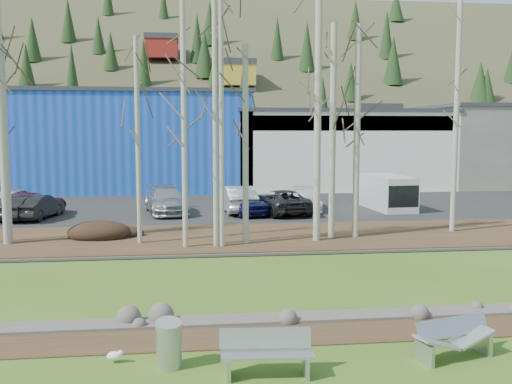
{
  "coord_description": "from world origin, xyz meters",
  "views": [
    {
      "loc": [
        -1.04,
        -11.31,
        4.97
      ],
      "look_at": [
        1.68,
        11.62,
        2.5
      ],
      "focal_mm": 40.0,
      "sensor_mm": 36.0,
      "label": 1
    }
  ],
  "objects": [
    {
      "name": "ground",
      "position": [
        0.0,
        0.0,
        0.0
      ],
      "size": [
        200.0,
        200.0,
        0.0
      ],
      "primitive_type": "plane",
      "color": "#375717",
      "rests_on": "ground"
    },
    {
      "name": "dirt_strip",
      "position": [
        0.0,
        2.1,
        0.01
      ],
      "size": [
        80.0,
        1.8,
        0.03
      ],
      "primitive_type": "cube",
      "color": "#382616",
      "rests_on": "ground"
    },
    {
      "name": "near_bank_rocks",
      "position": [
        0.0,
        3.1,
        0.0
      ],
      "size": [
        80.0,
        0.8,
        0.5
      ],
      "primitive_type": null,
      "color": "#47423D",
      "rests_on": "ground"
    },
    {
      "name": "river",
      "position": [
        0.0,
        7.2,
        0.0
      ],
      "size": [
        80.0,
        8.0,
        0.9
      ],
      "primitive_type": null,
      "color": "black",
      "rests_on": "ground"
    },
    {
      "name": "far_bank_rocks",
      "position": [
        0.0,
        11.3,
        0.0
      ],
      "size": [
        80.0,
        0.8,
        0.46
      ],
      "primitive_type": null,
      "color": "#47423D",
      "rests_on": "ground"
    },
    {
      "name": "far_bank",
      "position": [
        0.0,
        14.5,
        0.07
      ],
      "size": [
        80.0,
        7.0,
        0.15
      ],
      "primitive_type": "cube",
      "color": "#382616",
      "rests_on": "ground"
    },
    {
      "name": "parking_lot",
      "position": [
        0.0,
        25.0,
        0.07
      ],
      "size": [
        80.0,
        14.0,
        0.14
      ],
      "primitive_type": "cube",
      "color": "black",
      "rests_on": "ground"
    },
    {
      "name": "building_blue",
      "position": [
        -6.0,
        39.0,
        4.16
      ],
      "size": [
        20.4,
        12.24,
        8.3
      ],
      "color": "#1246A9",
      "rests_on": "ground"
    },
    {
      "name": "building_white",
      "position": [
        12.0,
        38.98,
        3.41
      ],
      "size": [
        18.36,
        12.24,
        6.8
      ],
      "color": "white",
      "rests_on": "ground"
    },
    {
      "name": "building_grey",
      "position": [
        28.0,
        39.0,
        3.66
      ],
      "size": [
        14.28,
        12.24,
        7.3
      ],
      "color": "#65635E",
      "rests_on": "ground"
    },
    {
      "name": "hillside",
      "position": [
        0.0,
        84.0,
        17.5
      ],
      "size": [
        160.0,
        72.0,
        35.0
      ],
      "primitive_type": null,
      "color": "#312F1E",
      "rests_on": "ground"
    },
    {
      "name": "bench_intact",
      "position": [
        0.5,
        -0.23,
        0.47
      ],
      "size": [
        1.92,
        0.7,
        0.94
      ],
      "rotation": [
        0.0,
        0.0,
        -0.07
      ],
      "color": "#A8AAAD",
      "rests_on": "ground"
    },
    {
      "name": "bench_damaged",
      "position": [
        4.72,
        0.23,
        0.42
      ],
      "size": [
        1.98,
        1.09,
        0.84
      ],
      "rotation": [
        0.0,
        0.0,
        0.27
      ],
      "color": "#A8AAAD",
      "rests_on": "ground"
    },
    {
      "name": "litter_bin",
      "position": [
        -1.49,
        0.41,
        0.46
      ],
      "size": [
        0.65,
        0.65,
        0.92
      ],
      "primitive_type": "cylinder",
      "rotation": [
        0.0,
        0.0,
        0.24
      ],
      "color": "#A8AAAD",
      "rests_on": "ground"
    },
    {
      "name": "seagull",
      "position": [
        -2.66,
        0.78,
        0.16
      ],
      "size": [
        0.4,
        0.19,
        0.29
      ],
      "rotation": [
        0.0,
        0.0,
        -0.33
      ],
      "color": "gold",
      "rests_on": "ground"
    },
    {
      "name": "dirt_mound",
      "position": [
        -5.1,
        14.95,
        0.43
      ],
      "size": [
        2.87,
        2.02,
        0.56
      ],
      "primitive_type": "ellipsoid",
      "color": "black",
      "rests_on": "far_bank"
    },
    {
      "name": "birch_0",
      "position": [
        -8.81,
        14.18,
        4.44
      ],
      "size": [
        0.28,
        0.28,
        8.58
      ],
      "color": "beige",
      "rests_on": "far_bank"
    },
    {
      "name": "birch_2",
      "position": [
        -8.82,
        13.92,
        5.23
      ],
      "size": [
        0.32,
        0.32,
        10.16
      ],
      "color": "beige",
      "rests_on": "far_bank"
    },
    {
      "name": "birch_3",
      "position": [
        -1.2,
        12.38,
        5.85
      ],
      "size": [
        0.22,
        0.22,
        11.39
      ],
      "color": "beige",
      "rests_on": "far_bank"
    },
    {
      "name": "birch_4",
      "position": [
        1.38,
        12.85,
        4.36
      ],
      "size": [
        0.26,
        0.26,
        8.43
      ],
      "color": "beige",
      "rests_on": "far_bank"
    },
    {
      "name": "birch_5",
      "position": [
        -3.17,
        13.47,
        4.55
      ],
      "size": [
        0.2,
        0.2,
        8.81
      ],
      "color": "beige",
      "rests_on": "far_bank"
    },
    {
      "name": "birch_6",
      "position": [
        0.08,
        12.37,
        5.41
      ],
      "size": [
        0.22,
        0.22,
        10.51
      ],
      "color": "beige",
      "rests_on": "far_bank"
    },
    {
      "name": "birch_7",
      "position": [
        4.57,
        13.15,
        5.91
      ],
      "size": [
        0.3,
        0.3,
        11.52
      ],
      "color": "beige",
      "rests_on": "far_bank"
    },
    {
      "name": "birch_8",
      "position": [
        5.4,
        13.76,
        4.92
      ],
      "size": [
        0.29,
        0.29,
        9.55
      ],
      "color": "beige",
      "rests_on": "far_bank"
    },
    {
      "name": "birch_9",
      "position": [
        11.63,
        14.65,
        5.99
      ],
      "size": [
        0.25,
        0.25,
        11.69
      ],
      "color": "beige",
      "rests_on": "far_bank"
    },
    {
      "name": "birch_10",
      "position": [
        6.52,
        13.76,
        4.92
      ],
      "size": [
        0.29,
        0.29,
        9.55
      ],
      "color": "beige",
      "rests_on": "far_bank"
    },
    {
      "name": "birch_11",
      "position": [
        0.33,
        12.37,
        5.41
      ],
      "size": [
        0.22,
        0.22,
        10.51
      ],
      "color": "beige",
      "rests_on": "far_bank"
    },
    {
      "name": "car_0",
      "position": [
        -11.15,
        23.08,
        0.93
      ],
      "size": [
        2.82,
        4.96,
        1.59
      ],
      "primitive_type": "imported",
      "rotation": [
        0.0,
        0.0,
        2.93
      ],
      "color": "silver",
      "rests_on": "parking_lot"
    },
    {
      "name": "car_1",
      "position": [
        -10.15,
        21.15,
        0.81
      ],
      "size": [
        2.16,
        4.27,
        1.34
      ],
      "primitive_type": "imported",
      "rotation": [
        0.0,
        0.0,
        2.95
      ],
      "color": "black",
      "rests_on": "parking_lot"
    },
    {
      "name": "car_2",
      "position": [
        -10.06,
        22.08,
        0.84
      ],
      "size": [
        3.96,
        5.52,
        1.4
      ],
      "primitive_type": "imported",
      "rotation": [
        0.0,
        0.0,
        2.78
      ],
      "color": "maroon",
      "rests_on": "parking_lot"
    },
    {
      "name": "car_3",
      "position": [
        -2.38,
        22.42,
        0.91
      ],
      "size": [
        3.06,
        5.57,
        1.53
      ],
      "primitive_type": "imported",
      "rotation": [
        0.0,
        0.0,
        0.18
      ],
      "color": "gray",
      "rests_on": "parking_lot"
    },
    {
      "name": "car_4",
      "position": [
        2.22,
        21.5,
        0.88
      ],
      "size": [
        2.72,
        4.66,
        1.49
      ],
      "primitive_type": "imported",
      "rotation": [
        0.0,
        0.0,
        0.23
      ],
      "color": "#121752",
      "rests_on": "parking_lot"
    },
    {
      "name": "car_5",
      "position": [
        1.86,
        22.38,
        0.94
      ],
      "size": [
        2.06,
        4.94,
        1.59
      ],
      "primitive_type": "imported",
      "rotation": [
        0.0,
        0.0,
        3.22
      ],
      "color": "#B3B3B5",
      "rests_on": "parking_lot"
    },
    {
      "name": "car_6",
      "position": [
        4.42,
        21.5,
        0.85
      ],
      "size": [
        2.97,
        5.34,
        1.41
      ],
      "primitive_type": "imported",
      "rotation": [
        0.0,
        0.0,
        3.27
      ],
      "color": "#272629",
      "rests_on": "parking_lot"
    },
    {
      "name": "car_7",
      "position": [
        6.04,
        22.77,
        0.8
      ],
      "size": [
        2.48,
        4.77,
        1.32
      ],
      "primitive_type": "imported",
      "rotation": [
        0.0,
        0.0,
        -0.14
      ],
      "color": "white",
      "rests_on": "parking_lot"
    },
    {
      "name": "car_8",
      "position": [
        -9.35,
        21.15,
        0.81
      ],
      "size": [
        2.16,
        4.27,
        1.34
      ],
      "primitive_type": "imported",
      "rotation": [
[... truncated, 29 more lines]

